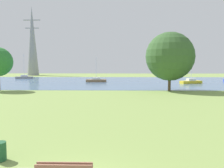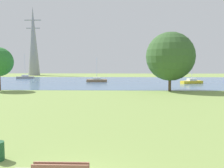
# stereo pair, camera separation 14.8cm
# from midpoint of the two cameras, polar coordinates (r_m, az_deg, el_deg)

# --- Properties ---
(ground_plane) EXTENTS (160.00, 160.00, 0.00)m
(ground_plane) POSITION_cam_midpoint_polar(r_m,az_deg,el_deg) (29.46, -1.79, -3.27)
(ground_plane) COLOR #7F994C
(water_surface) EXTENTS (140.00, 40.00, 0.02)m
(water_surface) POSITION_cam_midpoint_polar(r_m,az_deg,el_deg) (57.29, -0.12, 0.63)
(water_surface) COLOR #4E7199
(water_surface) RESTS_ON ground
(sailboat_brown) EXTENTS (4.89, 1.83, 5.92)m
(sailboat_brown) POSITION_cam_midpoint_polar(r_m,az_deg,el_deg) (55.64, -3.63, 0.95)
(sailboat_brown) COLOR brown
(sailboat_brown) RESTS_ON water_surface
(sailboat_gray) EXTENTS (5.00, 2.37, 7.20)m
(sailboat_gray) POSITION_cam_midpoint_polar(r_m,az_deg,el_deg) (73.80, -20.22, 1.60)
(sailboat_gray) COLOR gray
(sailboat_gray) RESTS_ON water_surface
(sailboat_yellow) EXTENTS (5.02, 3.03, 6.86)m
(sailboat_yellow) POSITION_cam_midpoint_polar(r_m,az_deg,el_deg) (53.63, 18.79, 0.58)
(sailboat_yellow) COLOR yellow
(sailboat_yellow) RESTS_ON water_surface
(tree_mid_shore) EXTENTS (7.59, 7.59, 9.16)m
(tree_mid_shore) POSITION_cam_midpoint_polar(r_m,az_deg,el_deg) (38.03, 14.03, 6.49)
(tree_mid_shore) COLOR brown
(tree_mid_shore) RESTS_ON ground
(electricity_pylon) EXTENTS (6.40, 4.40, 26.14)m
(electricity_pylon) POSITION_cam_midpoint_polar(r_m,az_deg,el_deg) (96.07, -18.45, 9.84)
(electricity_pylon) COLOR gray
(electricity_pylon) RESTS_ON ground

